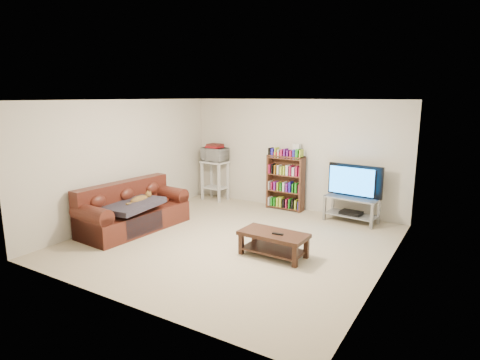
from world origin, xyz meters
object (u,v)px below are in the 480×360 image
Objects in this scene: sofa at (132,213)px; coffee_table at (273,240)px; bookshelf at (285,182)px; tv_stand at (352,205)px.

coffee_table is at bearing 7.74° from sofa.
bookshelf is at bearing 58.84° from sofa.
bookshelf reaches higher than sofa.
sofa is 3.34m from bookshelf.
coffee_table is (2.88, 0.19, -0.04)m from sofa.
coffee_table is 0.89× the size of bookshelf.
bookshelf reaches higher than coffee_table.
tv_stand is (3.43, 2.55, 0.03)m from sofa.
sofa reaches higher than coffee_table.
tv_stand reaches higher than coffee_table.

